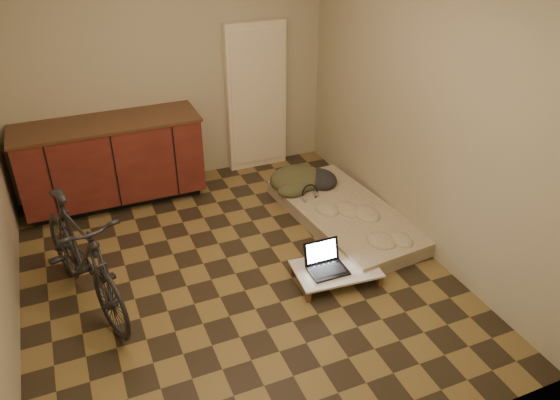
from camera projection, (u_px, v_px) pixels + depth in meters
name	position (u px, v px, depth m)	size (l,w,h in m)	color
room_shell	(228.00, 137.00, 4.14)	(3.50, 4.00, 2.60)	brown
cabinets	(112.00, 162.00, 5.66)	(1.84, 0.62, 0.91)	black
appliance_panel	(256.00, 97.00, 6.23)	(0.70, 0.10, 1.70)	#F3E6C0
bicycle	(81.00, 251.00, 4.21)	(0.47, 1.58, 1.02)	black
futon	(345.00, 215.00, 5.49)	(1.02, 1.86, 0.15)	#AB9E89
clothing_pile	(303.00, 173.00, 5.84)	(0.63, 0.53, 0.25)	#393D23
headphones	(310.00, 193.00, 5.58)	(0.21, 0.20, 0.14)	black
lap_desk	(336.00, 269.00, 4.68)	(0.75, 0.52, 0.12)	brown
laptop	(326.00, 263.00, 4.64)	(0.32, 0.29, 0.22)	black
mouse	(366.00, 266.00, 4.67)	(0.05, 0.09, 0.03)	silver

